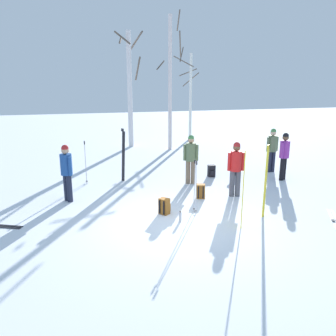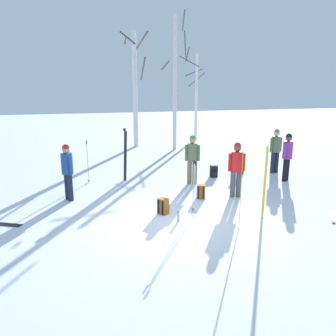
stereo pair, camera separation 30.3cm
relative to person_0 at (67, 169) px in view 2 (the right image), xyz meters
name	(u,v)px [view 2 (the right image)]	position (x,y,z in m)	size (l,w,h in m)	color
ground_plane	(177,223)	(2.75, -2.39, -0.98)	(60.00, 60.00, 0.00)	white
person_0	(67,169)	(0.00, 0.00, 0.00)	(0.34, 0.46, 1.72)	#1E2338
person_1	(287,154)	(7.49, 0.37, 0.00)	(0.44, 0.35, 1.72)	black
person_2	(276,148)	(7.66, 1.47, 0.00)	(0.52, 0.34, 1.72)	#1E2338
person_3	(192,156)	(4.10, 0.76, 0.00)	(0.49, 0.34, 1.72)	#72604C
person_4	(237,166)	(5.02, -0.85, 0.00)	(0.51, 0.34, 1.72)	#4C4C56
dog	(239,165)	(6.13, 1.40, -0.59)	(0.70, 0.64, 0.57)	black
ski_pair_planted_0	(125,155)	(1.88, 1.63, -0.04)	(0.16, 0.21, 1.90)	black
ski_pair_planted_1	(241,191)	(4.15, -3.07, -0.01)	(0.08, 0.15, 1.95)	yellow
ski_pair_planted_2	(265,183)	(5.04, -2.56, -0.01)	(0.13, 0.11, 1.94)	yellow
ski_pair_lying_0	(336,224)	(6.64, -3.39, -0.97)	(1.03, 1.60, 0.05)	white
ski_poles_0	(194,185)	(3.37, -1.82, -0.20)	(0.07, 0.24, 1.47)	#B2B2BC
ski_poles_1	(88,161)	(0.58, 1.70, -0.18)	(0.07, 0.21, 1.50)	#B2B2BC
backpack_0	(201,192)	(3.93, -0.76, -0.77)	(0.31, 0.33, 0.44)	#99591E
backpack_1	(163,206)	(2.54, -1.71, -0.77)	(0.35, 0.34, 0.44)	#99591E
backpack_2	(214,171)	(5.14, 1.40, -0.77)	(0.27, 0.30, 0.44)	black
water_bottle_0	(178,217)	(2.80, -2.32, -0.85)	(0.07, 0.07, 0.28)	silver
birch_tree_1	(135,87)	(3.13, 8.07, 2.18)	(1.49, 1.48, 5.94)	silver
birch_tree_2	(175,82)	(4.97, 6.74, 2.42)	(1.39, 1.38, 6.68)	silver
birch_tree_3	(196,94)	(6.90, 9.47, 1.73)	(1.65, 1.79, 5.39)	silver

